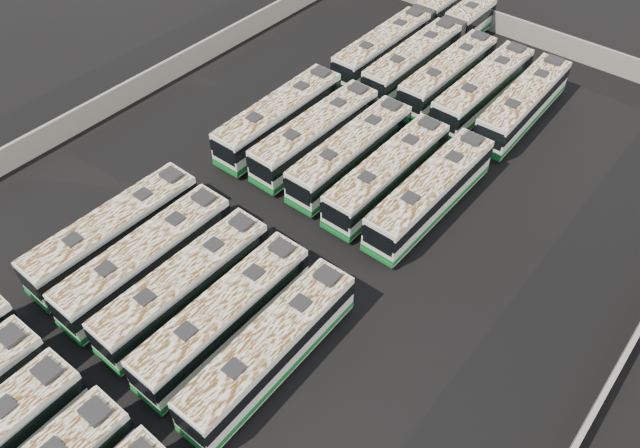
{
  "coord_description": "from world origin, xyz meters",
  "views": [
    {
      "loc": [
        21.21,
        -22.29,
        32.68
      ],
      "look_at": [
        1.83,
        1.34,
        1.6
      ],
      "focal_mm": 35.0,
      "sensor_mm": 36.0,
      "label": 1
    }
  ],
  "objects": [
    {
      "name": "bus_midback_center",
      "position": [
        -1.13,
        8.75,
        1.85
      ],
      "size": [
        2.72,
        12.84,
        3.62
      ],
      "rotation": [
        0.0,
        0.0,
        0.0
      ],
      "color": "beige",
      "rests_on": "ground"
    },
    {
      "name": "bus_midfront_right",
      "position": [
        2.47,
        -8.6,
        1.85
      ],
      "size": [
        2.75,
        12.81,
        3.61
      ],
      "rotation": [
        0.0,
        0.0,
        0.0
      ],
      "color": "beige",
      "rests_on": "ground"
    },
    {
      "name": "bus_midback_right",
      "position": [
        2.57,
        8.5,
        1.85
      ],
      "size": [
        2.74,
        12.87,
        3.63
      ],
      "rotation": [
        0.0,
        0.0,
        -0.0
      ],
      "color": "beige",
      "rests_on": "ground"
    },
    {
      "name": "bus_midback_far_right",
      "position": [
        6.23,
        8.66,
        1.9
      ],
      "size": [
        2.84,
        13.19,
        3.72
      ],
      "rotation": [
        0.0,
        0.0,
        -0.0
      ],
      "color": "beige",
      "rests_on": "ground"
    },
    {
      "name": "bus_midfront_center",
      "position": [
        -1.19,
        -8.52,
        1.83
      ],
      "size": [
        2.84,
        12.72,
        3.58
      ],
      "rotation": [
        0.0,
        0.0,
        -0.01
      ],
      "color": "beige",
      "rests_on": "ground"
    },
    {
      "name": "bus_back_far_left",
      "position": [
        -8.43,
        26.73,
        1.84
      ],
      "size": [
        2.78,
        19.83,
        3.6
      ],
      "rotation": [
        0.0,
        0.0,
        0.0
      ],
      "color": "beige",
      "rests_on": "ground"
    },
    {
      "name": "ground",
      "position": [
        0.0,
        0.0,
        0.0
      ],
      "size": [
        140.0,
        140.0,
        0.0
      ],
      "primitive_type": "plane",
      "color": "black",
      "rests_on": "ground"
    },
    {
      "name": "bus_back_far_right",
      "position": [
        6.3,
        23.33,
        1.88
      ],
      "size": [
        3.09,
        13.1,
        3.68
      ],
      "rotation": [
        0.0,
        0.0,
        0.03
      ],
      "color": "beige",
      "rests_on": "ground"
    },
    {
      "name": "bus_midfront_far_right",
      "position": [
        6.24,
        -8.59,
        1.85
      ],
      "size": [
        2.95,
        12.9,
        3.63
      ],
      "rotation": [
        0.0,
        0.0,
        0.02
      ],
      "color": "beige",
      "rests_on": "ground"
    },
    {
      "name": "bus_back_center",
      "position": [
        -1.14,
        23.32,
        1.83
      ],
      "size": [
        2.74,
        12.71,
        3.58
      ],
      "rotation": [
        0.0,
        0.0,
        -0.0
      ],
      "color": "beige",
      "rests_on": "ground"
    },
    {
      "name": "bus_midback_left",
      "position": [
        -4.74,
        8.81,
        1.87
      ],
      "size": [
        3.02,
        13.02,
        3.66
      ],
      "rotation": [
        0.0,
        0.0,
        -0.02
      ],
      "color": "beige",
      "rests_on": "ground"
    },
    {
      "name": "bus_midback_far_left",
      "position": [
        -8.51,
        8.62,
        1.9
      ],
      "size": [
        2.89,
        13.22,
        3.72
      ],
      "rotation": [
        0.0,
        0.0,
        0.01
      ],
      "color": "beige",
      "rests_on": "ground"
    },
    {
      "name": "bus_back_left",
      "position": [
        -4.83,
        26.56,
        1.85
      ],
      "size": [
        2.77,
        19.95,
        3.62
      ],
      "rotation": [
        0.0,
        0.0,
        0.0
      ],
      "color": "beige",
      "rests_on": "ground"
    },
    {
      "name": "bus_back_right",
      "position": [
        2.55,
        23.07,
        1.9
      ],
      "size": [
        2.9,
        13.19,
        3.71
      ],
      "rotation": [
        0.0,
        0.0,
        -0.01
      ],
      "color": "beige",
      "rests_on": "ground"
    },
    {
      "name": "bus_midfront_far_left",
      "position": [
        -8.4,
        -8.42,
        1.86
      ],
      "size": [
        2.97,
        12.98,
        3.65
      ],
      "rotation": [
        0.0,
        0.0,
        -0.02
      ],
      "color": "beige",
      "rests_on": "ground"
    },
    {
      "name": "bus_midfront_left",
      "position": [
        -4.77,
        -8.6,
        1.87
      ],
      "size": [
        2.74,
        12.94,
        3.65
      ],
      "rotation": [
        0.0,
        0.0,
        -0.0
      ],
      "color": "beige",
      "rests_on": "ground"
    },
    {
      "name": "perimeter_wall",
      "position": [
        0.0,
        0.0,
        1.1
      ],
      "size": [
        45.2,
        73.2,
        2.2
      ],
      "color": "gray",
      "rests_on": "ground"
    }
  ]
}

